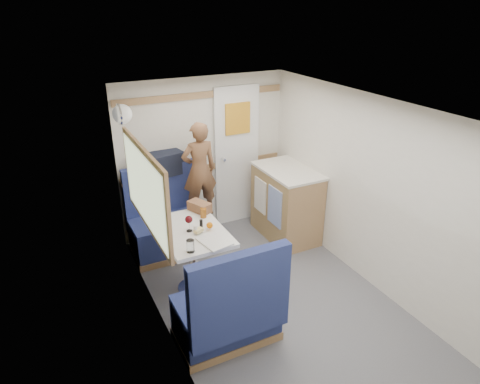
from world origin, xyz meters
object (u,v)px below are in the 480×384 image
galley_counter (286,203)px  salt_grinder (195,230)px  orange_fruit (210,225)px  dome_light (122,114)px  person (199,170)px  beer_glass (203,213)px  pepper_grinder (201,224)px  wine_glass (189,220)px  bench_near (229,315)px  dinette_table (193,243)px  tray (214,241)px  duffel_bag (160,165)px  bench_far (168,229)px  tumbler_left (190,246)px  cheese_block (198,230)px  bread_loaf (200,207)px

galley_counter → salt_grinder: (-1.46, -0.64, 0.30)m
orange_fruit → dome_light: bearing=120.7°
person → beer_glass: size_ratio=11.17×
orange_fruit → pepper_grinder: 0.10m
wine_glass → beer_glass: wine_glass is taller
bench_near → wine_glass: (-0.03, 0.85, 0.54)m
dinette_table → orange_fruit: (0.16, -0.08, 0.20)m
tray → dinette_table: bearing=108.9°
dinette_table → duffel_bag: bearing=88.4°
tray → wine_glass: (-0.14, 0.31, 0.11)m
bench_far → bench_near: size_ratio=1.00×
salt_grinder → wine_glass: bearing=113.4°
bench_far → person: 0.83m
tumbler_left → salt_grinder: bearing=60.9°
dome_light → wine_glass: bearing=-67.3°
duffel_bag → dinette_table: bearing=-102.2°
bench_near → pepper_grinder: bench_near is taller
duffel_bag → beer_glass: 0.97m
galley_counter → person: (-1.07, 0.22, 0.55)m
cheese_block → tumbler_left: bearing=-124.0°
salt_grinder → beer_glass: bearing=55.3°
person → bread_loaf: (-0.17, -0.42, -0.25)m
tumbler_left → tray: bearing=12.5°
dinette_table → bench_near: (-0.00, -0.86, -0.27)m
duffel_bag → tray: (0.08, -1.44, -0.31)m
person → cheese_block: 0.98m
dinette_table → bench_far: 0.90m
orange_fruit → wine_glass: size_ratio=0.39×
galley_counter → bench_near: bearing=-136.1°
wine_glass → bench_far: bearing=88.0°
dome_light → wine_glass: size_ratio=1.19×
pepper_grinder → dinette_table: bearing=-178.8°
tumbler_left → pepper_grinder: bearing=55.9°
person → pepper_grinder: bearing=70.3°
tray → orange_fruit: size_ratio=4.83×
cheese_block → beer_glass: beer_glass is taller
cheese_block → bench_far: bearing=92.1°
bench_near → bread_loaf: size_ratio=4.15×
cheese_block → salt_grinder: 0.03m
tumbler_left → orange_fruit: bearing=43.4°
orange_fruit → salt_grinder: bearing=-174.8°
orange_fruit → beer_glass: bearing=80.7°
dome_light → tumbler_left: (0.24, -1.23, -0.97)m
dinette_table → tray: size_ratio=2.93×
bench_near → galley_counter: bearing=43.9°
bread_loaf → beer_glass: bearing=-96.7°
person → orange_fruit: (-0.24, -0.85, -0.25)m
dinette_table → galley_counter: size_ratio=1.00×
duffel_bag → salt_grinder: 1.24m
bench_near → bench_far: bearing=90.0°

